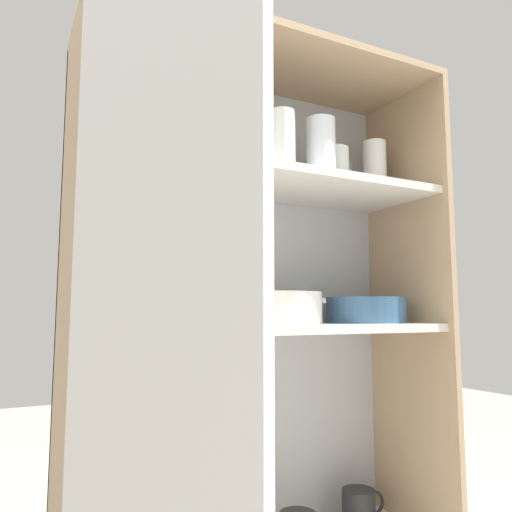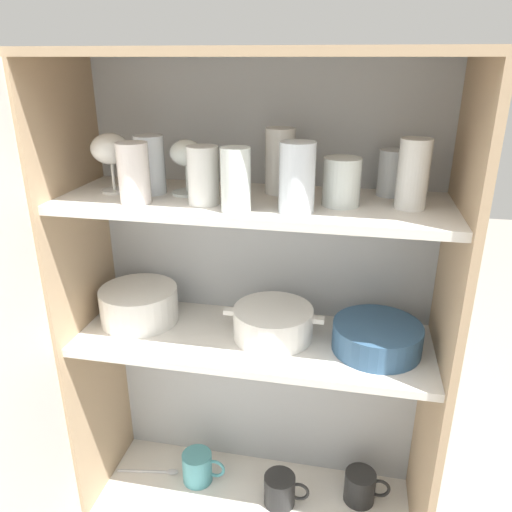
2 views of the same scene
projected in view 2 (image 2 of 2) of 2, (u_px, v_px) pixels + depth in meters
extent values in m
cube|color=#B2B7BC|center=(264.00, 331.00, 1.40)|extent=(0.90, 0.02, 1.44)
cube|color=tan|center=(93.00, 343.00, 1.34)|extent=(0.02, 0.33, 1.44)
cube|color=tan|center=(436.00, 383.00, 1.18)|extent=(0.02, 0.33, 1.44)
cube|color=tan|center=(252.00, 52.00, 0.99)|extent=(0.90, 0.33, 0.02)
cube|color=silver|center=(254.00, 498.00, 1.43)|extent=(0.87, 0.29, 0.02)
cube|color=silver|center=(253.00, 340.00, 1.24)|extent=(0.87, 0.29, 0.02)
cube|color=silver|center=(253.00, 203.00, 1.11)|extent=(0.87, 0.29, 0.02)
cube|color=silver|center=(24.00, 447.00, 0.99)|extent=(0.15, 0.43, 1.44)
cylinder|color=white|center=(150.00, 165.00, 1.13)|extent=(0.07, 0.07, 0.13)
cylinder|color=silver|center=(134.00, 173.00, 1.05)|extent=(0.07, 0.07, 0.13)
cylinder|color=white|center=(392.00, 173.00, 1.12)|extent=(0.07, 0.07, 0.10)
cylinder|color=white|center=(342.00, 182.00, 1.04)|extent=(0.08, 0.08, 0.10)
cylinder|color=white|center=(203.00, 175.00, 1.05)|extent=(0.07, 0.07, 0.12)
cylinder|color=white|center=(236.00, 180.00, 0.99)|extent=(0.06, 0.06, 0.13)
cylinder|color=white|center=(280.00, 161.00, 1.13)|extent=(0.07, 0.07, 0.15)
cylinder|color=white|center=(297.00, 178.00, 0.99)|extent=(0.07, 0.07, 0.14)
cylinder|color=white|center=(413.00, 174.00, 1.01)|extent=(0.06, 0.06, 0.14)
cylinder|color=white|center=(115.00, 191.00, 1.16)|extent=(0.06, 0.06, 0.01)
cylinder|color=white|center=(113.00, 177.00, 1.15)|extent=(0.01, 0.01, 0.06)
ellipsoid|color=white|center=(110.00, 149.00, 1.12)|extent=(0.09, 0.09, 0.07)
cylinder|color=white|center=(188.00, 193.00, 1.14)|extent=(0.07, 0.07, 0.01)
cylinder|color=white|center=(187.00, 179.00, 1.13)|extent=(0.01, 0.01, 0.06)
ellipsoid|color=white|center=(186.00, 153.00, 1.11)|extent=(0.07, 0.07, 0.06)
cylinder|color=white|center=(141.00, 318.00, 1.31)|extent=(0.20, 0.20, 0.01)
cylinder|color=white|center=(140.00, 315.00, 1.31)|extent=(0.20, 0.20, 0.01)
cylinder|color=white|center=(140.00, 312.00, 1.31)|extent=(0.20, 0.20, 0.01)
cylinder|color=white|center=(140.00, 309.00, 1.30)|extent=(0.20, 0.20, 0.01)
cylinder|color=white|center=(139.00, 306.00, 1.30)|extent=(0.20, 0.20, 0.01)
cylinder|color=white|center=(139.00, 303.00, 1.30)|extent=(0.20, 0.20, 0.01)
cylinder|color=white|center=(139.00, 300.00, 1.29)|extent=(0.20, 0.20, 0.01)
cylinder|color=white|center=(138.00, 297.00, 1.29)|extent=(0.20, 0.20, 0.01)
cylinder|color=white|center=(138.00, 293.00, 1.29)|extent=(0.20, 0.20, 0.01)
cylinder|color=white|center=(138.00, 290.00, 1.28)|extent=(0.20, 0.20, 0.01)
cylinder|color=#33567A|center=(377.00, 337.00, 1.17)|extent=(0.21, 0.21, 0.07)
torus|color=#33567A|center=(378.00, 326.00, 1.16)|extent=(0.20, 0.20, 0.01)
cylinder|color=white|center=(273.00, 323.00, 1.22)|extent=(0.20, 0.20, 0.08)
cube|color=white|center=(230.00, 311.00, 1.24)|extent=(0.03, 0.02, 0.01)
cube|color=white|center=(318.00, 320.00, 1.20)|extent=(0.03, 0.02, 0.01)
cylinder|color=black|center=(280.00, 490.00, 1.39)|extent=(0.09, 0.09, 0.09)
torus|color=black|center=(299.00, 492.00, 1.38)|extent=(0.06, 0.01, 0.06)
cylinder|color=teal|center=(197.00, 467.00, 1.47)|extent=(0.09, 0.09, 0.09)
torus|color=teal|center=(215.00, 469.00, 1.46)|extent=(0.06, 0.01, 0.06)
cylinder|color=black|center=(360.00, 487.00, 1.40)|extent=(0.09, 0.09, 0.09)
torus|color=black|center=(379.00, 488.00, 1.39)|extent=(0.06, 0.01, 0.06)
cylinder|color=silver|center=(145.00, 471.00, 1.51)|extent=(0.17, 0.03, 0.01)
ellipsoid|color=silver|center=(172.00, 472.00, 1.50)|extent=(0.04, 0.03, 0.01)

